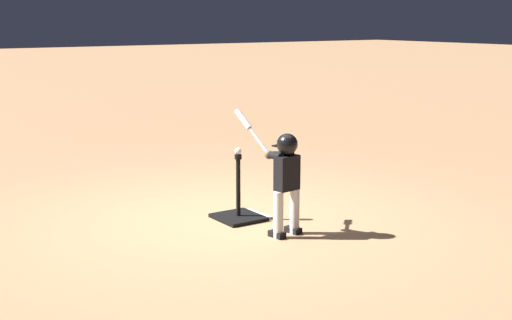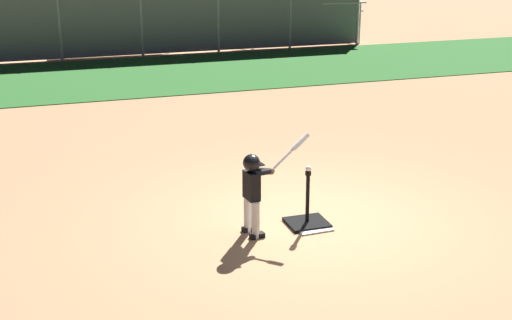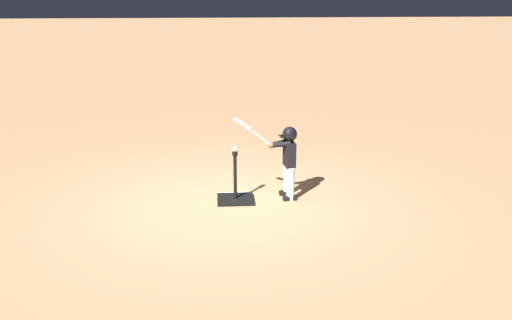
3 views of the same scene
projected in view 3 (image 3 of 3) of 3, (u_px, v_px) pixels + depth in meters
ground_plane at (229, 204)px, 8.34m from camera, size 90.00×90.00×0.00m
home_plate at (234, 198)px, 8.57m from camera, size 0.46×0.46×0.02m
batting_tee at (235, 195)px, 8.46m from camera, size 0.51×0.46×0.72m
batter_child at (287, 153)px, 8.42m from camera, size 0.89×0.34×1.22m
baseball at (235, 149)px, 8.27m from camera, size 0.07×0.07×0.07m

